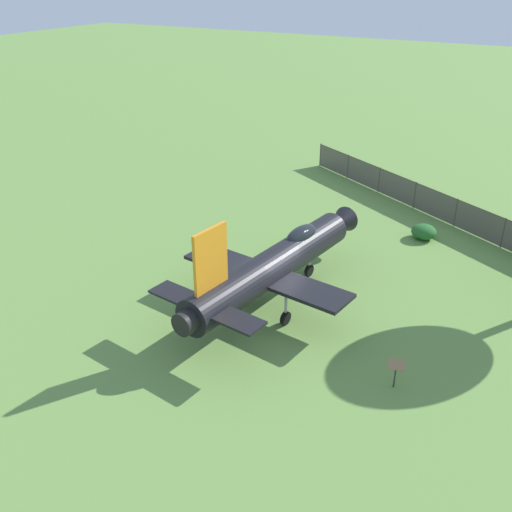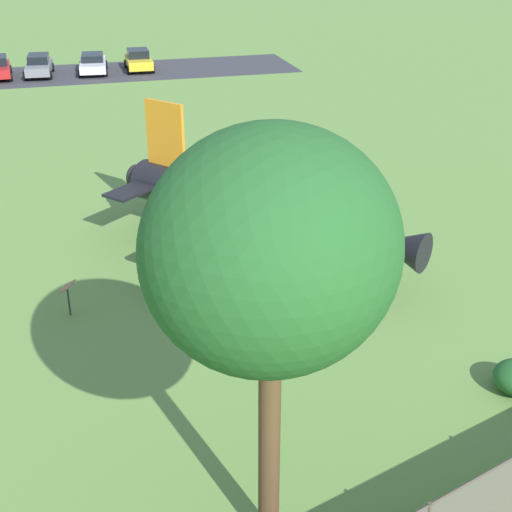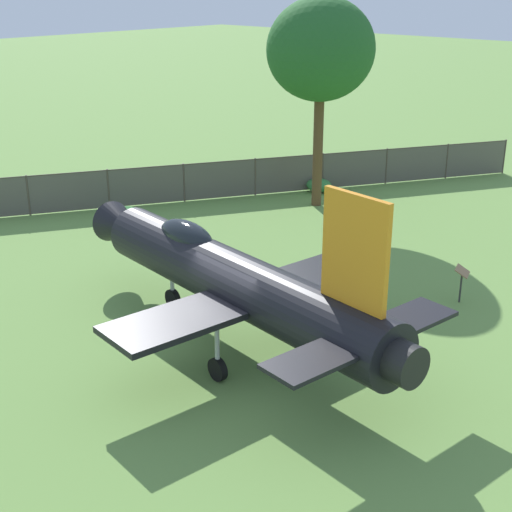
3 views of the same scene
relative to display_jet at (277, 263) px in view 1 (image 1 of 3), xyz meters
name	(u,v)px [view 1 (image 1 of 3)]	position (x,y,z in m)	size (l,w,h in m)	color
ground_plane	(272,303)	(0.05, 0.36, -1.90)	(200.00, 200.00, 0.00)	#668E42
display_jet	(277,263)	(0.00, 0.00, 0.00)	(8.20, 12.53, 5.14)	black
perimeter_fence	(503,232)	(-8.18, -10.76, -1.00)	(28.50, 16.52, 1.71)	#4C4238
shrub_by_tree	(424,232)	(-4.20, -9.83, -1.49)	(1.38, 1.33, 0.83)	#235B26
info_plaque	(396,368)	(-6.56, 3.39, -1.05)	(0.70, 0.57, 1.14)	#333333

